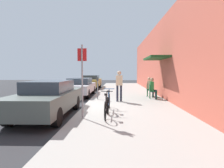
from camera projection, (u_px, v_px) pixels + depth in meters
The scene contains 15 objects.
ground_plane at pixel (82, 109), 8.48m from camera, with size 60.00×60.00×0.00m, color #2D2D30.
sidewalk_slab at pixel (128, 101), 10.41m from camera, with size 4.50×32.00×0.12m, color #9E9B93.
building_facade at pixel (171, 57), 10.17m from camera, with size 1.40×32.00×5.21m.
parked_car_0 at pixel (48, 98), 7.17m from camera, with size 1.80×4.40×1.41m.
parked_car_1 at pixel (80, 87), 13.19m from camera, with size 1.80×4.40×1.31m.
parked_car_2 at pixel (91, 82), 18.84m from camera, with size 1.80×4.40×1.41m.
parking_meter at pixel (98, 87), 10.85m from camera, with size 0.12×0.10×1.32m.
street_sign at pixel (82, 76), 6.35m from camera, with size 0.32×0.06×2.60m.
bicycle_0 at pixel (109, 102), 7.65m from camera, with size 0.46×1.71×0.90m.
bicycle_1 at pixel (106, 107), 6.61m from camera, with size 0.46×1.71×0.90m.
cafe_chair_0 at pixel (152, 90), 11.10m from camera, with size 0.48×0.48×0.87m.
seated_patron_0 at pixel (153, 87), 11.08m from camera, with size 0.45×0.39×1.29m.
cafe_chair_1 at pixel (149, 89), 12.04m from camera, with size 0.54×0.54×0.87m.
seated_patron_1 at pixel (150, 86), 12.01m from camera, with size 0.50×0.45×1.29m.
pedestrian_standing at pixel (119, 84), 10.00m from camera, with size 0.36×0.22×1.70m.
Camera 1 is at (1.64, -8.34, 1.77)m, focal length 28.93 mm.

